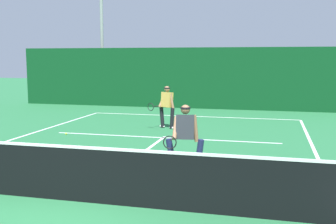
{
  "coord_description": "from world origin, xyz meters",
  "views": [
    {
      "loc": [
        3.39,
        -6.58,
        2.61
      ],
      "look_at": [
        0.42,
        5.16,
        1.0
      ],
      "focal_mm": 43.85,
      "sensor_mm": 36.0,
      "label": 1
    }
  ],
  "objects_px": {
    "light_pole": "(102,24)",
    "tennis_ball": "(66,134)",
    "player_near": "(185,136)",
    "player_far": "(167,105)"
  },
  "relations": [
    {
      "from": "player_far",
      "to": "light_pole",
      "type": "xyz_separation_m",
      "value": [
        -5.69,
        7.39,
        3.63
      ]
    },
    {
      "from": "player_far",
      "to": "light_pole",
      "type": "relative_size",
      "value": 0.22
    },
    {
      "from": "player_near",
      "to": "light_pole",
      "type": "distance_m",
      "value": 15.58
    },
    {
      "from": "player_far",
      "to": "light_pole",
      "type": "bearing_deg",
      "value": -26.0
    },
    {
      "from": "player_far",
      "to": "player_near",
      "type": "bearing_deg",
      "value": 134.7
    },
    {
      "from": "light_pole",
      "to": "tennis_ball",
      "type": "bearing_deg",
      "value": -74.19
    },
    {
      "from": "tennis_ball",
      "to": "light_pole",
      "type": "xyz_separation_m",
      "value": [
        -2.69,
        9.51,
        4.46
      ]
    },
    {
      "from": "player_near",
      "to": "light_pole",
      "type": "relative_size",
      "value": 0.22
    },
    {
      "from": "tennis_ball",
      "to": "player_near",
      "type": "bearing_deg",
      "value": -36.39
    },
    {
      "from": "player_near",
      "to": "tennis_ball",
      "type": "height_order",
      "value": "player_near"
    }
  ]
}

